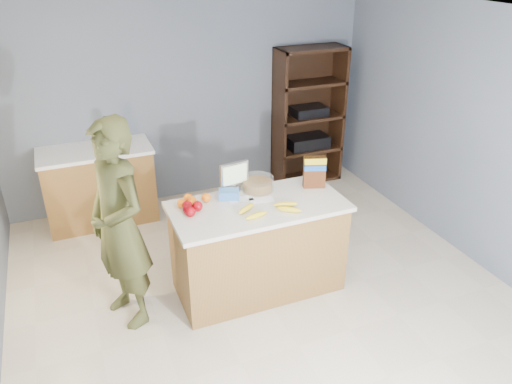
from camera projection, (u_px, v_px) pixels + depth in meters
name	position (u px, v px, depth m)	size (l,w,h in m)	color
floor	(270.00, 305.00, 4.56)	(4.50, 5.00, 0.02)	beige
walls	(273.00, 135.00, 3.82)	(4.52, 5.02, 2.51)	slate
counter_peninsula	(258.00, 250.00, 4.62)	(1.56, 0.76, 0.90)	brown
back_cabinet	(100.00, 185.00, 5.77)	(1.24, 0.62, 0.90)	brown
shelving_unit	(307.00, 118.00, 6.64)	(0.90, 0.40, 1.80)	black
person	(119.00, 226.00, 4.05)	(0.67, 0.44, 1.83)	#3E401D
knife_block	(111.00, 139.00, 5.51)	(0.12, 0.10, 0.31)	tan
envelopes	(251.00, 200.00, 4.48)	(0.40, 0.21, 0.00)	white
bananas	(269.00, 209.00, 4.27)	(0.56, 0.32, 0.05)	yellow
apples	(191.00, 208.00, 4.25)	(0.18, 0.20, 0.09)	#90030B
oranges	(192.00, 201.00, 4.37)	(0.31, 0.21, 0.08)	orange
blue_carton	(229.00, 194.00, 4.49)	(0.18, 0.12, 0.08)	blue
salad_bowl	(258.00, 184.00, 4.63)	(0.30, 0.30, 0.13)	#267219
tv	(234.00, 175.00, 4.57)	(0.28, 0.12, 0.28)	silver
cereal_box	(315.00, 170.00, 4.64)	(0.22, 0.14, 0.30)	#592B14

